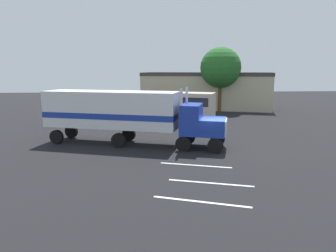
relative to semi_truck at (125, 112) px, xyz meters
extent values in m
plane|color=black|center=(6.84, -2.31, -2.52)|extent=(120.00, 120.00, 0.00)
cube|color=silver|center=(4.68, -5.81, -2.52)|extent=(4.25, 1.44, 0.01)
cube|color=silver|center=(4.97, -8.81, -2.52)|extent=(4.26, 1.44, 0.01)
cube|color=silver|center=(4.09, -11.03, -2.52)|extent=(4.21, 1.60, 0.01)
cube|color=#193399|center=(6.53, -2.03, -0.82)|extent=(2.46, 2.92, 1.20)
cube|color=#193399|center=(5.00, -1.56, -0.32)|extent=(2.08, 2.80, 2.20)
cube|color=silver|center=(7.43, -2.31, -0.82)|extent=(0.70, 2.03, 1.08)
cube|color=#193399|center=(6.53, -2.03, -0.76)|extent=(2.47, 2.96, 0.36)
cylinder|color=silver|center=(4.80, -0.34, 0.28)|extent=(0.18, 0.18, 3.40)
cylinder|color=silver|center=(4.15, -2.44, 0.28)|extent=(0.18, 0.18, 3.40)
cube|color=silver|center=(-1.07, 0.32, 0.23)|extent=(10.80, 5.59, 2.80)
cube|color=#193399|center=(-1.07, 0.32, -0.19)|extent=(10.81, 5.63, 0.44)
cylinder|color=silver|center=(5.79, -0.44, -1.57)|extent=(1.43, 1.00, 0.64)
cylinder|color=black|center=(7.14, -1.07, -1.97)|extent=(1.14, 0.61, 1.10)
cylinder|color=black|center=(6.49, -3.17, -1.97)|extent=(1.14, 0.61, 1.10)
cylinder|color=black|center=(4.94, -0.39, -1.97)|extent=(1.14, 0.61, 1.10)
cylinder|color=black|center=(4.29, -2.49, -1.97)|extent=(1.14, 0.61, 1.10)
cylinder|color=black|center=(0.22, 1.08, -1.97)|extent=(1.14, 0.61, 1.10)
cylinder|color=black|center=(-0.44, -1.02, -1.97)|extent=(1.14, 0.61, 1.10)
cylinder|color=black|center=(-4.80, 2.63, -1.97)|extent=(1.14, 0.61, 1.10)
cylinder|color=black|center=(-5.45, 0.53, -1.97)|extent=(1.14, 0.61, 1.10)
cylinder|color=#2D3347|center=(0.32, 3.10, -2.11)|extent=(0.18, 0.18, 0.82)
cylinder|color=#2D3347|center=(0.18, 3.14, -2.11)|extent=(0.18, 0.18, 0.82)
cylinder|color=#A5728C|center=(0.25, 3.12, -1.41)|extent=(0.34, 0.34, 0.58)
sphere|color=tan|center=(0.25, 3.12, -1.01)|extent=(0.23, 0.23, 0.23)
cube|color=black|center=(0.31, 3.31, -1.39)|extent=(0.30, 0.23, 0.36)
cube|color=#BFB29E|center=(3.64, 9.79, -0.57)|extent=(11.13, 6.61, 2.90)
cube|color=black|center=(3.64, 9.79, 0.01)|extent=(10.54, 6.39, 0.90)
cylinder|color=black|center=(7.86, 9.24, -2.02)|extent=(1.03, 0.65, 1.00)
cylinder|color=black|center=(6.98, 7.17, -2.02)|extent=(1.03, 0.65, 1.00)
cylinder|color=black|center=(0.66, 12.26, -2.02)|extent=(1.03, 0.65, 1.00)
cylinder|color=black|center=(-0.21, 10.18, -2.02)|extent=(1.03, 0.65, 1.00)
cube|color=#B7B7BC|center=(-6.92, 9.32, -1.85)|extent=(4.69, 3.83, 0.70)
cube|color=#1E232D|center=(-6.75, 9.22, -1.23)|extent=(2.66, 2.51, 0.55)
cylinder|color=black|center=(-8.60, 9.44, -2.20)|extent=(0.66, 0.52, 0.64)
cylinder|color=black|center=(-7.79, 10.77, -2.20)|extent=(0.66, 0.52, 0.64)
cylinder|color=black|center=(-6.04, 7.87, -2.20)|extent=(0.66, 0.52, 0.64)
cylinder|color=black|center=(-5.23, 9.20, -2.20)|extent=(0.66, 0.52, 0.64)
cylinder|color=brown|center=(11.94, 18.46, -0.46)|extent=(0.44, 0.44, 4.14)
sphere|color=#225F23|center=(11.94, 18.46, 3.58)|extent=(5.61, 5.61, 5.61)
cube|color=#B7AD8C|center=(10.69, 22.11, 0.17)|extent=(19.85, 11.33, 5.40)
cube|color=#3F3833|center=(10.69, 22.11, 2.62)|extent=(19.98, 11.46, 0.50)
camera|label=1|loc=(1.75, -23.51, 3.24)|focal=32.43mm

